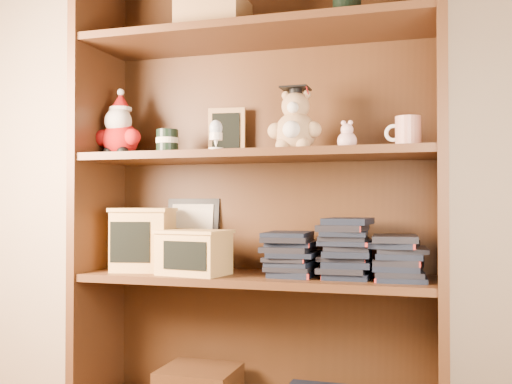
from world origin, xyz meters
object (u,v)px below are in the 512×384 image
Objects in this scene: treats_box at (143,239)px; bookcase at (260,205)px; teacher_mug at (407,133)px; grad_teddy_bear at (295,126)px.

bookcase is at bearing 7.24° from treats_box.
treats_box is (-0.41, -0.05, -0.12)m from bookcase.
treats_box is (-0.89, -0.00, -0.34)m from teacher_mug.
teacher_mug is (0.49, -0.05, 0.22)m from bookcase.
teacher_mug is 0.95m from treats_box.
grad_teddy_bear is 0.91× the size of treats_box.
grad_teddy_bear is 0.35m from teacher_mug.
grad_teddy_bear is 1.93× the size of teacher_mug.
teacher_mug is at bearing -5.95° from bookcase.
bookcase is at bearing 174.05° from teacher_mug.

